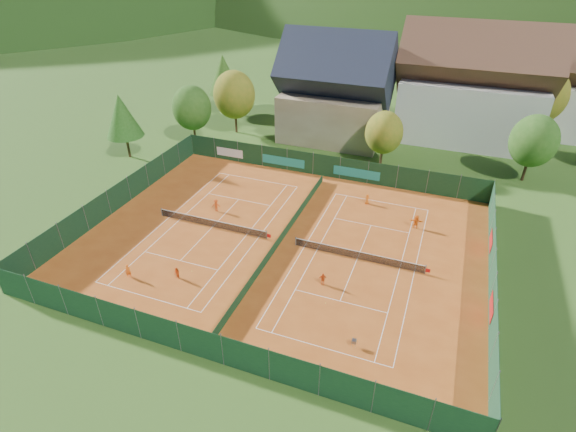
{
  "coord_description": "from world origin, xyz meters",
  "views": [
    {
      "loc": [
        14.12,
        -35.08,
        26.69
      ],
      "look_at": [
        0.0,
        2.0,
        2.0
      ],
      "focal_mm": 28.0,
      "sensor_mm": 36.0,
      "label": 1
    }
  ],
  "objects_px": {
    "player_left_near": "(128,271)",
    "hotel_block_a": "(472,92)",
    "ball_hopper": "(354,341)",
    "player_left_mid": "(177,273)",
    "chalet": "(336,94)",
    "player_right_near": "(323,279)",
    "player_left_far": "(216,205)",
    "hotel_block_b": "(569,92)",
    "player_right_far_b": "(416,222)",
    "player_right_far_a": "(367,199)"
  },
  "relations": [
    {
      "from": "chalet",
      "to": "player_right_near",
      "type": "distance_m",
      "value": 36.46
    },
    {
      "from": "player_right_near",
      "to": "ball_hopper",
      "type": "bearing_deg",
      "value": -78.98
    },
    {
      "from": "player_left_mid",
      "to": "player_left_near",
      "type": "bearing_deg",
      "value": -141.23
    },
    {
      "from": "hotel_block_a",
      "to": "player_right_far_a",
      "type": "height_order",
      "value": "hotel_block_a"
    },
    {
      "from": "player_left_far",
      "to": "hotel_block_b",
      "type": "bearing_deg",
      "value": -148.01
    },
    {
      "from": "player_left_near",
      "to": "hotel_block_a",
      "type": "bearing_deg",
      "value": 24.8
    },
    {
      "from": "player_left_far",
      "to": "hotel_block_a",
      "type": "bearing_deg",
      "value": -141.69
    },
    {
      "from": "player_left_far",
      "to": "chalet",
      "type": "bearing_deg",
      "value": -117.2
    },
    {
      "from": "hotel_block_a",
      "to": "player_left_far",
      "type": "relative_size",
      "value": 14.59
    },
    {
      "from": "hotel_block_b",
      "to": "player_right_near",
      "type": "xyz_separation_m",
      "value": [
        -24.06,
        -48.83,
        -5.98
      ]
    },
    {
      "from": "hotel_block_a",
      "to": "player_left_near",
      "type": "bearing_deg",
      "value": -120.37
    },
    {
      "from": "chalet",
      "to": "hotel_block_a",
      "type": "bearing_deg",
      "value": 17.53
    },
    {
      "from": "player_left_mid",
      "to": "player_right_near",
      "type": "bearing_deg",
      "value": 38.52
    },
    {
      "from": "ball_hopper",
      "to": "player_right_far_a",
      "type": "height_order",
      "value": "player_right_far_a"
    },
    {
      "from": "player_left_mid",
      "to": "player_right_far_a",
      "type": "distance_m",
      "value": 23.75
    },
    {
      "from": "hotel_block_a",
      "to": "player_right_far_b",
      "type": "distance_m",
      "value": 29.33
    },
    {
      "from": "player_left_far",
      "to": "player_right_far_a",
      "type": "height_order",
      "value": "player_left_far"
    },
    {
      "from": "player_right_far_b",
      "to": "chalet",
      "type": "bearing_deg",
      "value": -60.44
    },
    {
      "from": "ball_hopper",
      "to": "player_left_mid",
      "type": "xyz_separation_m",
      "value": [
        -17.05,
        2.12,
        0.06
      ]
    },
    {
      "from": "chalet",
      "to": "hotel_block_b",
      "type": "relative_size",
      "value": 0.94
    },
    {
      "from": "player_right_far_a",
      "to": "hotel_block_a",
      "type": "bearing_deg",
      "value": -142.0
    },
    {
      "from": "hotel_block_b",
      "to": "player_right_near",
      "type": "bearing_deg",
      "value": -116.23
    },
    {
      "from": "player_right_far_b",
      "to": "hotel_block_a",
      "type": "bearing_deg",
      "value": -102.19
    },
    {
      "from": "player_right_far_a",
      "to": "player_right_far_b",
      "type": "xyz_separation_m",
      "value": [
        6.02,
        -3.25,
        0.15
      ]
    },
    {
      "from": "hotel_block_b",
      "to": "player_left_mid",
      "type": "xyz_separation_m",
      "value": [
        -36.75,
        -52.8,
        -6.01
      ]
    },
    {
      "from": "hotel_block_a",
      "to": "player_left_mid",
      "type": "bearing_deg",
      "value": -116.92
    },
    {
      "from": "hotel_block_b",
      "to": "player_left_far",
      "type": "distance_m",
      "value": 56.91
    },
    {
      "from": "chalet",
      "to": "player_right_near",
      "type": "height_order",
      "value": "chalet"
    },
    {
      "from": "player_left_near",
      "to": "hotel_block_b",
      "type": "bearing_deg",
      "value": 18.01
    },
    {
      "from": "hotel_block_b",
      "to": "chalet",
      "type": "bearing_deg",
      "value": -157.01
    },
    {
      "from": "hotel_block_a",
      "to": "player_right_near",
      "type": "relative_size",
      "value": 16.96
    },
    {
      "from": "hotel_block_a",
      "to": "hotel_block_b",
      "type": "xyz_separation_m",
      "value": [
        14.0,
        8.0,
        -0.76
      ]
    },
    {
      "from": "player_right_near",
      "to": "player_right_far_b",
      "type": "xyz_separation_m",
      "value": [
        6.62,
        12.47,
        0.14
      ]
    },
    {
      "from": "hotel_block_a",
      "to": "player_left_mid",
      "type": "distance_m",
      "value": 50.7
    },
    {
      "from": "player_left_near",
      "to": "player_left_far",
      "type": "height_order",
      "value": "player_left_far"
    },
    {
      "from": "player_left_mid",
      "to": "player_right_near",
      "type": "height_order",
      "value": "player_right_near"
    },
    {
      "from": "player_right_far_a",
      "to": "player_left_mid",
      "type": "bearing_deg",
      "value": 24.62
    },
    {
      "from": "player_left_mid",
      "to": "player_right_near",
      "type": "relative_size",
      "value": 0.96
    },
    {
      "from": "player_right_far_b",
      "to": "player_left_near",
      "type": "bearing_deg",
      "value": 31.76
    },
    {
      "from": "hotel_block_a",
      "to": "ball_hopper",
      "type": "distance_m",
      "value": 47.75
    },
    {
      "from": "hotel_block_b",
      "to": "ball_hopper",
      "type": "distance_m",
      "value": 58.66
    },
    {
      "from": "hotel_block_b",
      "to": "player_right_near",
      "type": "distance_m",
      "value": 54.77
    },
    {
      "from": "ball_hopper",
      "to": "player_right_near",
      "type": "distance_m",
      "value": 7.49
    },
    {
      "from": "chalet",
      "to": "player_left_far",
      "type": "xyz_separation_m",
      "value": [
        -6.21,
        -26.83,
        -5.88
      ]
    },
    {
      "from": "chalet",
      "to": "hotel_block_a",
      "type": "distance_m",
      "value": 19.94
    },
    {
      "from": "ball_hopper",
      "to": "player_left_mid",
      "type": "relative_size",
      "value": 0.65
    },
    {
      "from": "ball_hopper",
      "to": "chalet",
      "type": "bearing_deg",
      "value": 108.01
    },
    {
      "from": "ball_hopper",
      "to": "player_right_far_a",
      "type": "bearing_deg",
      "value": 99.79
    },
    {
      "from": "player_left_mid",
      "to": "player_right_far_a",
      "type": "relative_size",
      "value": 0.98
    },
    {
      "from": "player_right_near",
      "to": "player_right_far_a",
      "type": "relative_size",
      "value": 1.01
    }
  ]
}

